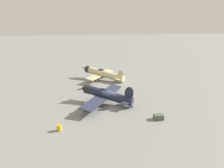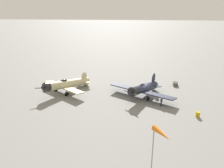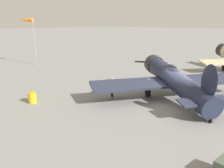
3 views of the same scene
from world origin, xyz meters
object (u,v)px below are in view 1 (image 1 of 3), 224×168
ground_crew_mechanic (84,106)px  airplane_foreground (106,95)px  equipment_crate (158,117)px  fuel_drum (59,128)px  airplane_mid_apron (103,74)px

ground_crew_mechanic → airplane_foreground: bearing=155.4°
equipment_crate → fuel_drum: 13.86m
airplane_mid_apron → ground_crew_mechanic: size_ratio=6.13×
fuel_drum → ground_crew_mechanic: bearing=56.0°
airplane_mid_apron → ground_crew_mechanic: bearing=110.7°
equipment_crate → airplane_foreground: bearing=133.0°
airplane_mid_apron → equipment_crate: (5.36, -21.81, -1.19)m
airplane_foreground → ground_crew_mechanic: size_ratio=7.38×
fuel_drum → airplane_mid_apron: bearing=69.5°
airplane_foreground → airplane_mid_apron: bearing=-62.8°
equipment_crate → fuel_drum: fuel_drum is taller
ground_crew_mechanic → fuel_drum: ground_crew_mechanic is taller
airplane_foreground → fuel_drum: airplane_foreground is taller
airplane_mid_apron → fuel_drum: 24.23m
airplane_foreground → equipment_crate: airplane_foreground is taller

